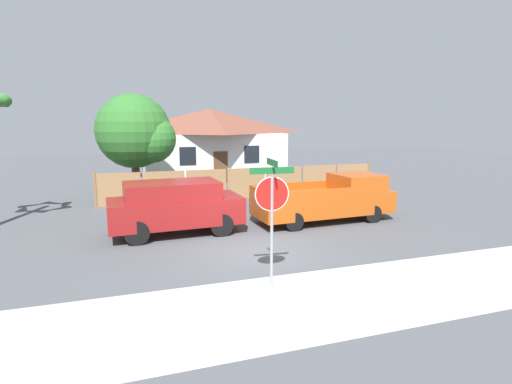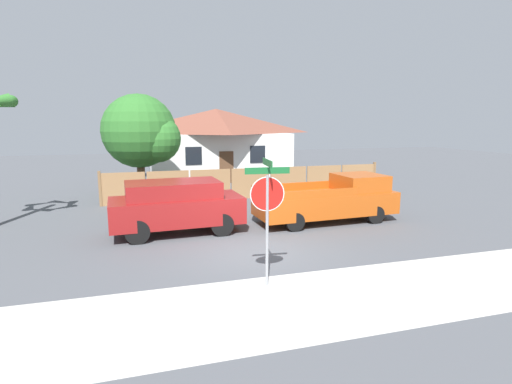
{
  "view_description": "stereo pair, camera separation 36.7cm",
  "coord_description": "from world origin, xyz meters",
  "px_view_note": "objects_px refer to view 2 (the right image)",
  "views": [
    {
      "loc": [
        -3.53,
        -10.9,
        3.84
      ],
      "look_at": [
        0.41,
        1.13,
        1.6
      ],
      "focal_mm": 28.0,
      "sensor_mm": 36.0,
      "label": 1
    },
    {
      "loc": [
        -3.18,
        -11.01,
        3.84
      ],
      "look_at": [
        0.41,
        1.13,
        1.6
      ],
      "focal_mm": 28.0,
      "sensor_mm": 36.0,
      "label": 2
    }
  ],
  "objects_px": {
    "orange_pickup": "(331,200)",
    "oak_tree": "(143,133)",
    "house": "(217,142)",
    "red_suv": "(176,205)",
    "stop_sign": "(267,201)"
  },
  "relations": [
    {
      "from": "orange_pickup",
      "to": "oak_tree",
      "type": "bearing_deg",
      "value": 130.16
    },
    {
      "from": "house",
      "to": "red_suv",
      "type": "relative_size",
      "value": 2.15
    },
    {
      "from": "house",
      "to": "orange_pickup",
      "type": "xyz_separation_m",
      "value": [
        1.79,
        -13.93,
        -1.57
      ]
    },
    {
      "from": "oak_tree",
      "to": "red_suv",
      "type": "relative_size",
      "value": 1.14
    },
    {
      "from": "house",
      "to": "oak_tree",
      "type": "xyz_separation_m",
      "value": [
        -5.01,
        -6.64,
        0.84
      ]
    },
    {
      "from": "red_suv",
      "to": "house",
      "type": "bearing_deg",
      "value": 70.67
    },
    {
      "from": "oak_tree",
      "to": "orange_pickup",
      "type": "xyz_separation_m",
      "value": [
        6.8,
        -7.29,
        -2.41
      ]
    },
    {
      "from": "oak_tree",
      "to": "orange_pickup",
      "type": "height_order",
      "value": "oak_tree"
    },
    {
      "from": "house",
      "to": "oak_tree",
      "type": "bearing_deg",
      "value": -127.06
    },
    {
      "from": "house",
      "to": "red_suv",
      "type": "distance_m",
      "value": 14.61
    },
    {
      "from": "orange_pickup",
      "to": "red_suv",
      "type": "bearing_deg",
      "value": 177.26
    },
    {
      "from": "oak_tree",
      "to": "orange_pickup",
      "type": "distance_m",
      "value": 10.26
    },
    {
      "from": "red_suv",
      "to": "stop_sign",
      "type": "height_order",
      "value": "stop_sign"
    },
    {
      "from": "red_suv",
      "to": "orange_pickup",
      "type": "height_order",
      "value": "red_suv"
    },
    {
      "from": "house",
      "to": "oak_tree",
      "type": "relative_size",
      "value": 1.88
    }
  ]
}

